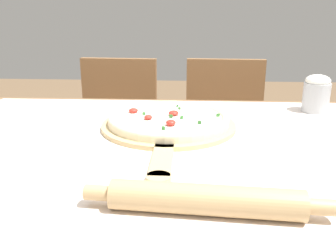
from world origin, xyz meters
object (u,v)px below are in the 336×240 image
object	(u,v)px
chair_left	(117,135)
flour_cup	(316,93)
rolling_pin	(205,200)
pizza_peel	(168,127)
pizza	(169,119)
chair_right	(223,137)

from	to	relation	value
chair_left	flour_cup	size ratio (longest dim) A/B	7.17
chair_left	rolling_pin	bearing A→B (deg)	-67.73
pizza_peel	pizza	xyz separation A→B (m)	(-0.00, 0.02, 0.02)
pizza	chair_right	distance (m)	0.80
rolling_pin	chair_right	size ratio (longest dim) A/B	0.46
rolling_pin	flour_cup	xyz separation A→B (m)	(0.38, 0.64, 0.04)
pizza	rolling_pin	xyz separation A→B (m)	(0.08, -0.45, 0.00)
rolling_pin	flour_cup	bearing A→B (deg)	59.10
pizza_peel	chair_right	world-z (taller)	chair_right
chair_left	chair_right	xyz separation A→B (m)	(0.53, 0.00, 0.00)
pizza_peel	flour_cup	world-z (taller)	flour_cup
flour_cup	pizza	bearing A→B (deg)	-157.64
chair_left	flour_cup	bearing A→B (deg)	-29.85
flour_cup	rolling_pin	bearing A→B (deg)	-120.90
pizza_peel	chair_right	distance (m)	0.81
chair_left	flour_cup	xyz separation A→B (m)	(0.77, -0.51, 0.34)
pizza_peel	chair_left	world-z (taller)	chair_left
flour_cup	pizza_peel	bearing A→B (deg)	-155.74
chair_left	pizza	bearing A→B (deg)	-63.08
pizza_peel	rolling_pin	bearing A→B (deg)	-78.83
pizza	chair_left	bearing A→B (deg)	113.20
chair_right	pizza_peel	bearing A→B (deg)	-104.90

